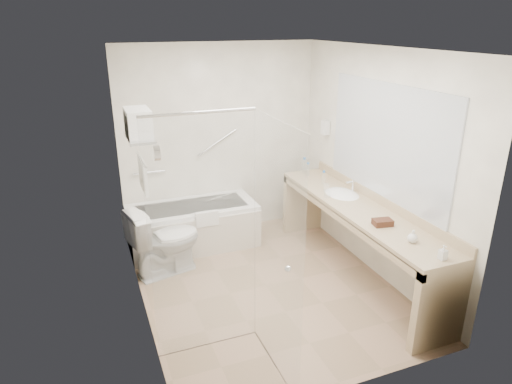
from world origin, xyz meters
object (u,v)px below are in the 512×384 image
object	(u,v)px
toilet	(165,241)
water_bottle_left	(324,178)
amenity_basket	(383,222)
bathtub	(193,226)
vanity_counter	(358,224)

from	to	relation	value
toilet	water_bottle_left	bearing A→B (deg)	-106.19
toilet	amenity_basket	xyz separation A→B (m)	(1.92, -1.35, 0.48)
bathtub	toilet	distance (m)	0.71
vanity_counter	amenity_basket	bearing A→B (deg)	-96.60
bathtub	vanity_counter	bearing A→B (deg)	-42.35
vanity_counter	toilet	xyz separation A→B (m)	(-1.97, 0.85, -0.24)
vanity_counter	water_bottle_left	distance (m)	0.82
water_bottle_left	amenity_basket	bearing A→B (deg)	-92.03
vanity_counter	amenity_basket	distance (m)	0.55
vanity_counter	water_bottle_left	world-z (taller)	water_bottle_left
amenity_basket	water_bottle_left	bearing A→B (deg)	87.97
water_bottle_left	toilet	bearing A→B (deg)	177.52
amenity_basket	water_bottle_left	xyz separation A→B (m)	(0.04, 1.26, 0.05)
bathtub	amenity_basket	distance (m)	2.46
vanity_counter	toilet	size ratio (longest dim) A/B	3.32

